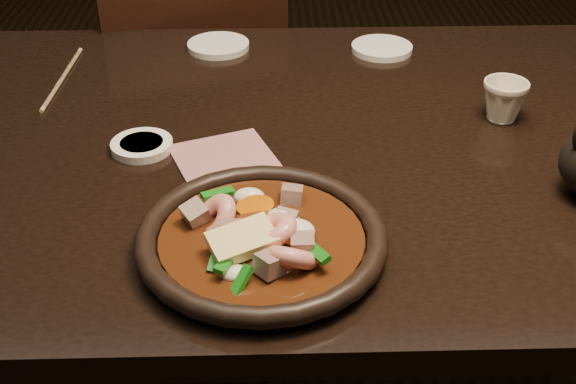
{
  "coord_description": "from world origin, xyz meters",
  "views": [
    {
      "loc": [
        -0.02,
        -0.97,
        1.29
      ],
      "look_at": [
        -0.0,
        -0.23,
        0.8
      ],
      "focal_mm": 45.0,
      "sensor_mm": 36.0,
      "label": 1
    }
  ],
  "objects_px": {
    "table": "(286,178)",
    "plate": "(262,239)",
    "tea_cup": "(504,100)",
    "chair": "(192,107)"
  },
  "relations": [
    {
      "from": "table",
      "to": "plate",
      "type": "height_order",
      "value": "plate"
    },
    {
      "from": "table",
      "to": "tea_cup",
      "type": "distance_m",
      "value": 0.36
    },
    {
      "from": "chair",
      "to": "plate",
      "type": "bearing_deg",
      "value": 82.36
    },
    {
      "from": "table",
      "to": "plate",
      "type": "relative_size",
      "value": 5.27
    },
    {
      "from": "table",
      "to": "plate",
      "type": "bearing_deg",
      "value": -97.3
    },
    {
      "from": "table",
      "to": "tea_cup",
      "type": "xyz_separation_m",
      "value": [
        0.34,
        0.04,
        0.11
      ]
    },
    {
      "from": "table",
      "to": "chair",
      "type": "relative_size",
      "value": 1.79
    },
    {
      "from": "tea_cup",
      "to": "table",
      "type": "bearing_deg",
      "value": -172.87
    },
    {
      "from": "table",
      "to": "chair",
      "type": "distance_m",
      "value": 0.68
    },
    {
      "from": "chair",
      "to": "tea_cup",
      "type": "relative_size",
      "value": 12.56
    }
  ]
}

